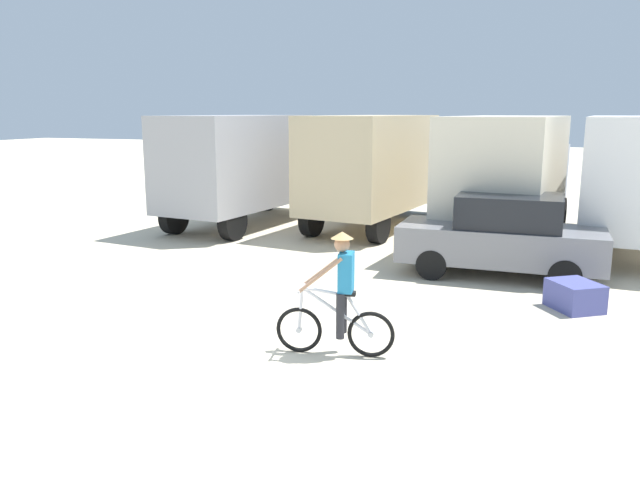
{
  "coord_description": "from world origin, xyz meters",
  "views": [
    {
      "loc": [
        4.49,
        -7.35,
        3.45
      ],
      "look_at": [
        0.49,
        3.42,
        1.1
      ],
      "focal_mm": 35.21,
      "sensor_mm": 36.0,
      "label": 1
    }
  ],
  "objects_px": {
    "box_truck_cream_rv": "(509,174)",
    "supply_crate": "(575,296)",
    "sedan_parked": "(502,236)",
    "box_truck_tan_camper": "(378,165)",
    "box_truck_avon_van": "(639,177)",
    "cyclist_orange_shirt": "(339,299)",
    "box_truck_grey_hauler": "(247,164)"
  },
  "relations": [
    {
      "from": "box_truck_avon_van",
      "to": "supply_crate",
      "type": "distance_m",
      "value": 6.13
    },
    {
      "from": "sedan_parked",
      "to": "box_truck_avon_van",
      "type": "bearing_deg",
      "value": 52.36
    },
    {
      "from": "box_truck_avon_van",
      "to": "cyclist_orange_shirt",
      "type": "relative_size",
      "value": 3.8
    },
    {
      "from": "box_truck_tan_camper",
      "to": "box_truck_avon_van",
      "type": "height_order",
      "value": "same"
    },
    {
      "from": "box_truck_grey_hauler",
      "to": "cyclist_orange_shirt",
      "type": "height_order",
      "value": "box_truck_grey_hauler"
    },
    {
      "from": "box_truck_grey_hauler",
      "to": "sedan_parked",
      "type": "relative_size",
      "value": 1.66
    },
    {
      "from": "box_truck_cream_rv",
      "to": "supply_crate",
      "type": "height_order",
      "value": "box_truck_cream_rv"
    },
    {
      "from": "box_truck_tan_camper",
      "to": "box_truck_cream_rv",
      "type": "bearing_deg",
      "value": -20.08
    },
    {
      "from": "box_truck_avon_van",
      "to": "cyclist_orange_shirt",
      "type": "height_order",
      "value": "box_truck_avon_van"
    },
    {
      "from": "box_truck_grey_hauler",
      "to": "cyclist_orange_shirt",
      "type": "relative_size",
      "value": 3.83
    },
    {
      "from": "box_truck_tan_camper",
      "to": "supply_crate",
      "type": "relative_size",
      "value": 8.14
    },
    {
      "from": "sedan_parked",
      "to": "box_truck_tan_camper",
      "type": "bearing_deg",
      "value": 130.21
    },
    {
      "from": "box_truck_grey_hauler",
      "to": "sedan_parked",
      "type": "xyz_separation_m",
      "value": [
        7.94,
        -3.78,
        -0.99
      ]
    },
    {
      "from": "box_truck_tan_camper",
      "to": "sedan_parked",
      "type": "distance_m",
      "value": 6.35
    },
    {
      "from": "box_truck_tan_camper",
      "to": "box_truck_avon_van",
      "type": "bearing_deg",
      "value": -8.27
    },
    {
      "from": "box_truck_tan_camper",
      "to": "box_truck_grey_hauler",
      "type": "bearing_deg",
      "value": -165.38
    },
    {
      "from": "box_truck_cream_rv",
      "to": "cyclist_orange_shirt",
      "type": "relative_size",
      "value": 3.83
    },
    {
      "from": "box_truck_grey_hauler",
      "to": "box_truck_avon_van",
      "type": "height_order",
      "value": "same"
    },
    {
      "from": "sedan_parked",
      "to": "cyclist_orange_shirt",
      "type": "height_order",
      "value": "cyclist_orange_shirt"
    },
    {
      "from": "box_truck_cream_rv",
      "to": "cyclist_orange_shirt",
      "type": "bearing_deg",
      "value": -100.81
    },
    {
      "from": "box_truck_avon_van",
      "to": "sedan_parked",
      "type": "relative_size",
      "value": 1.64
    },
    {
      "from": "box_truck_tan_camper",
      "to": "box_truck_avon_van",
      "type": "xyz_separation_m",
      "value": [
        6.97,
        -1.01,
        0.0
      ]
    },
    {
      "from": "box_truck_grey_hauler",
      "to": "box_truck_avon_van",
      "type": "distance_m",
      "value": 10.85
    },
    {
      "from": "box_truck_tan_camper",
      "to": "box_truck_cream_rv",
      "type": "distance_m",
      "value": 4.16
    },
    {
      "from": "box_truck_grey_hauler",
      "to": "cyclist_orange_shirt",
      "type": "xyz_separation_m",
      "value": [
        6.11,
        -9.2,
        -1.03
      ]
    },
    {
      "from": "sedan_parked",
      "to": "supply_crate",
      "type": "distance_m",
      "value": 2.49
    },
    {
      "from": "box_truck_avon_van",
      "to": "sedan_parked",
      "type": "height_order",
      "value": "box_truck_avon_van"
    },
    {
      "from": "box_truck_avon_van",
      "to": "supply_crate",
      "type": "bearing_deg",
      "value": -104.6
    },
    {
      "from": "cyclist_orange_shirt",
      "to": "supply_crate",
      "type": "relative_size",
      "value": 2.12
    },
    {
      "from": "box_truck_tan_camper",
      "to": "supply_crate",
      "type": "height_order",
      "value": "box_truck_tan_camper"
    },
    {
      "from": "box_truck_cream_rv",
      "to": "box_truck_tan_camper",
      "type": "bearing_deg",
      "value": 159.92
    },
    {
      "from": "box_truck_grey_hauler",
      "to": "box_truck_cream_rv",
      "type": "distance_m",
      "value": 7.8
    }
  ]
}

